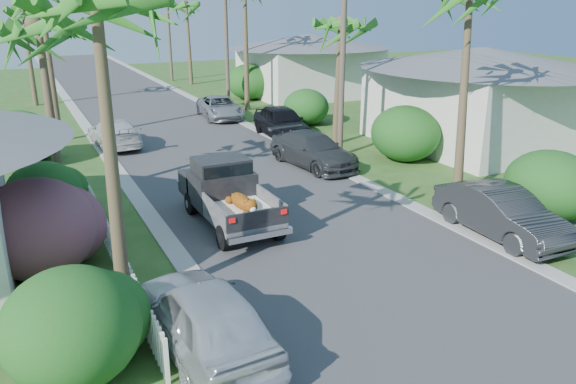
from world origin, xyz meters
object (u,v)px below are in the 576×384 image
parked_car_rd (220,108)px  parked_car_ln (205,317)px  parked_car_rn (501,213)px  house_right_far (309,67)px  palm_r_b (340,23)px  utility_pole_d (169,29)px  parked_car_rf (282,122)px  parked_car_rm (313,150)px  palm_l_d (22,9)px  utility_pole_b (343,56)px  utility_pole_c (226,38)px  parked_car_lf (114,133)px  house_right_near (478,100)px  palm_l_b (38,25)px  pickup_truck (225,191)px  palm_r_d (187,4)px

parked_car_rd → parked_car_ln: parked_car_ln is taller
parked_car_rn → house_right_far: bearing=75.7°
palm_r_b → utility_pole_d: bearing=92.0°
parked_car_rf → parked_car_ln: (-9.78, -16.87, -0.05)m
parked_car_ln → house_right_far: size_ratio=0.51×
parked_car_rm → parked_car_rf: bearing=71.4°
parked_car_rd → palm_l_d: (-10.10, 9.94, 5.77)m
parked_car_rf → house_right_far: bearing=60.9°
utility_pole_b → utility_pole_d: (0.00, 30.00, 0.00)m
palm_l_d → utility_pole_c: (12.10, -6.00, -1.84)m
parked_car_lf → house_right_near: (16.60, -7.48, 1.54)m
parked_car_rf → utility_pole_b: utility_pole_b is taller
parked_car_ln → palm_r_b: size_ratio=0.63×
parked_car_rd → parked_car_rm: bearing=-83.9°
parked_car_rd → utility_pole_b: bearing=-73.6°
parked_car_rf → palm_r_b: palm_r_b is taller
parked_car_ln → palm_l_b: size_ratio=0.62×
parked_car_rn → palm_l_b: (-11.80, 9.45, 5.39)m
utility_pole_d → palm_l_b: bearing=-111.8°
utility_pole_d → parked_car_rf: bearing=-91.8°
parked_car_rn → pickup_truck: bearing=146.9°
palm_l_d → palm_l_b: bearing=-90.8°
utility_pole_b → utility_pole_c: 15.00m
palm_l_b → house_right_far: palm_l_b is taller
palm_r_b → house_right_far: size_ratio=0.80×
palm_l_b → parked_car_rm: bearing=-0.2°
parked_car_ln → parked_car_lf: size_ratio=0.98×
parked_car_rd → pickup_truck: bearing=-102.8°
parked_car_rm → house_right_far: size_ratio=0.55×
parked_car_rn → palm_r_d: bearing=89.6°
pickup_truck → parked_car_lf: 12.05m
parked_car_lf → pickup_truck: bearing=93.4°
parked_car_ln → house_right_near: size_ratio=0.51×
palm_r_d → palm_l_b: bearing=-115.4°
utility_pole_b → utility_pole_d: same height
utility_pole_b → parked_car_rn: bearing=-93.3°
parked_car_rf → palm_r_d: 23.21m
parked_car_rm → parked_car_lf: bearing=127.0°
palm_l_d → house_right_near: size_ratio=0.86×
house_right_near → house_right_far: size_ratio=1.00×
pickup_truck → utility_pole_b: size_ratio=0.57×
parked_car_rn → palm_l_d: palm_l_d is taller
parked_car_rd → utility_pole_c: bearing=69.2°
parked_car_ln → parked_car_lf: (1.40, 18.72, -0.10)m
parked_car_ln → palm_r_d: (11.50, 39.24, 5.96)m
house_right_far → utility_pole_c: (-7.40, -2.00, 2.48)m
parked_car_ln → house_right_far: (18.00, 29.24, 1.34)m
parked_car_rf → palm_r_b: (1.82, -2.62, 5.13)m
palm_r_d → parked_car_lf: bearing=-116.2°
parked_car_ln → house_right_far: house_right_far is taller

